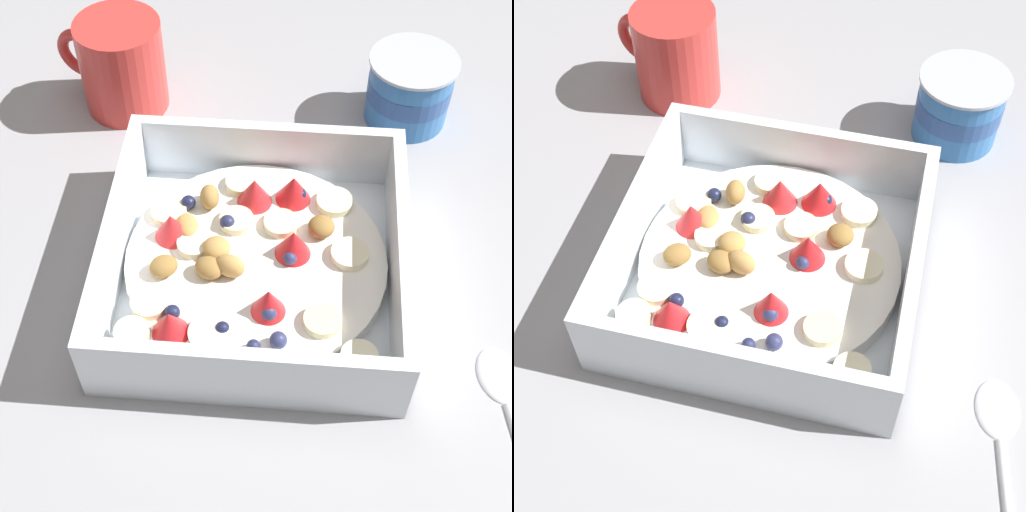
# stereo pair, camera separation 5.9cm
# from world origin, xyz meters

# --- Properties ---
(ground_plane) EXTENTS (2.40, 2.40, 0.00)m
(ground_plane) POSITION_xyz_m (0.00, 0.00, 0.00)
(ground_plane) COLOR #9E9EA3
(fruit_bowl) EXTENTS (0.23, 0.23, 0.07)m
(fruit_bowl) POSITION_xyz_m (0.02, -0.01, 0.02)
(fruit_bowl) COLOR white
(fruit_bowl) RESTS_ON ground
(spoon) EXTENTS (0.04, 0.17, 0.01)m
(spoon) POSITION_xyz_m (0.21, -0.11, 0.00)
(spoon) COLOR silver
(spoon) RESTS_ON ground
(yogurt_cup) EXTENTS (0.08, 0.08, 0.07)m
(yogurt_cup) POSITION_xyz_m (0.15, 0.20, 0.03)
(yogurt_cup) COLOR #3370B7
(yogurt_cup) RESTS_ON ground
(coffee_mug) EXTENTS (0.11, 0.08, 0.09)m
(coffee_mug) POSITION_xyz_m (-0.13, 0.20, 0.05)
(coffee_mug) COLOR red
(coffee_mug) RESTS_ON ground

